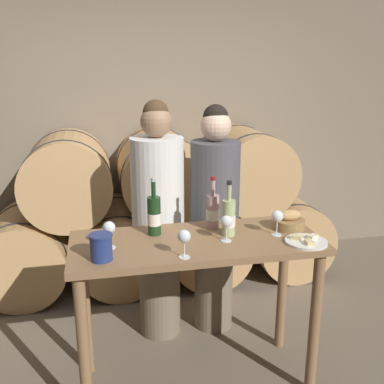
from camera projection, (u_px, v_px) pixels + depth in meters
name	position (u px, v px, depth m)	size (l,w,h in m)	color
ground_plane	(196.00, 380.00, 2.82)	(10.00, 10.00, 0.00)	#726654
stone_wall_back	(151.00, 98.00, 4.26)	(10.00, 0.12, 3.20)	#7F705B
barrel_stack	(161.00, 213.00, 4.01)	(3.06, 0.86, 1.37)	tan
tasting_table	(196.00, 266.00, 2.61)	(1.43, 0.59, 0.95)	olive
person_left	(158.00, 222.00, 3.12)	(0.36, 0.36, 1.69)	#756651
person_right	(215.00, 219.00, 3.20)	(0.34, 0.34, 1.66)	#756651
wine_bottle_red	(154.00, 215.00, 2.61)	(0.08, 0.08, 0.34)	#193819
wine_bottle_white	(229.00, 217.00, 2.60)	(0.08, 0.08, 0.33)	#ADBC7F
wine_bottle_rose	(213.00, 211.00, 2.72)	(0.08, 0.08, 0.32)	#BC8E93
blue_crock	(101.00, 246.00, 2.28)	(0.12, 0.12, 0.14)	navy
bread_basket	(289.00, 221.00, 2.72)	(0.19, 0.19, 0.12)	olive
cheese_plate	(306.00, 241.00, 2.51)	(0.24, 0.24, 0.04)	white
wine_glass_far_left	(109.00, 229.00, 2.42)	(0.07, 0.07, 0.15)	white
wine_glass_left	(184.00, 237.00, 2.30)	(0.07, 0.07, 0.15)	white
wine_glass_center	(227.00, 222.00, 2.51)	(0.07, 0.07, 0.15)	white
wine_glass_right	(277.00, 217.00, 2.60)	(0.07, 0.07, 0.15)	white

